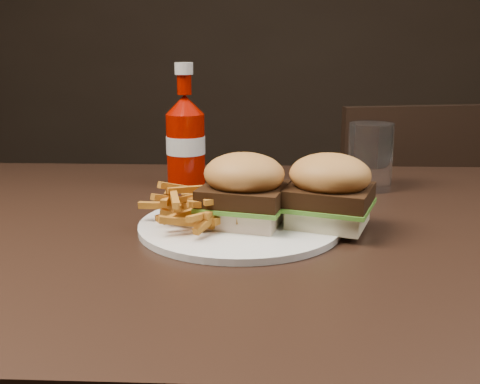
{
  "coord_description": "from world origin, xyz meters",
  "views": [
    {
      "loc": [
        0.01,
        -0.76,
        0.99
      ],
      "look_at": [
        -0.02,
        -0.02,
        0.8
      ],
      "focal_mm": 42.0,
      "sensor_mm": 36.0,
      "label": 1
    }
  ],
  "objects_px": {
    "chair_far": "(380,252)",
    "tumbler": "(370,158)",
    "dining_table": "(255,235)",
    "plate": "(240,226)",
    "ketchup_bottle": "(186,152)"
  },
  "relations": [
    {
      "from": "chair_far",
      "to": "tumbler",
      "type": "height_order",
      "value": "tumbler"
    },
    {
      "from": "dining_table",
      "to": "plate",
      "type": "distance_m",
      "value": 0.05
    },
    {
      "from": "tumbler",
      "to": "chair_far",
      "type": "bearing_deg",
      "value": 74.86
    },
    {
      "from": "plate",
      "to": "tumbler",
      "type": "height_order",
      "value": "tumbler"
    },
    {
      "from": "dining_table",
      "to": "tumbler",
      "type": "height_order",
      "value": "tumbler"
    },
    {
      "from": "chair_far",
      "to": "plate",
      "type": "relative_size",
      "value": 1.46
    },
    {
      "from": "ketchup_bottle",
      "to": "plate",
      "type": "bearing_deg",
      "value": -66.89
    },
    {
      "from": "chair_far",
      "to": "ketchup_bottle",
      "type": "height_order",
      "value": "ketchup_bottle"
    },
    {
      "from": "chair_far",
      "to": "ketchup_bottle",
      "type": "xyz_separation_m",
      "value": [
        -0.47,
        -0.53,
        0.38
      ]
    },
    {
      "from": "plate",
      "to": "tumbler",
      "type": "xyz_separation_m",
      "value": [
        0.22,
        0.24,
        0.05
      ]
    },
    {
      "from": "chair_far",
      "to": "tumbler",
      "type": "distance_m",
      "value": 0.67
    },
    {
      "from": "chair_far",
      "to": "tumbler",
      "type": "relative_size",
      "value": 3.34
    },
    {
      "from": "chair_far",
      "to": "plate",
      "type": "distance_m",
      "value": 0.92
    },
    {
      "from": "dining_table",
      "to": "chair_far",
      "type": "height_order",
      "value": "dining_table"
    },
    {
      "from": "chair_far",
      "to": "ketchup_bottle",
      "type": "bearing_deg",
      "value": 36.34
    }
  ]
}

